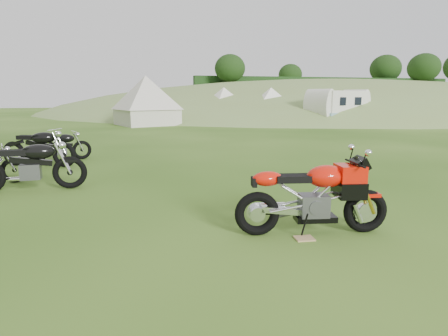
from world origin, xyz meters
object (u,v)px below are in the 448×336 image
object	(u,v)px
vintage_moto_d	(59,146)
tent_left	(146,102)
plywood_board	(304,238)
tent_right	(271,104)
caravan	(338,107)
tent_mid	(224,104)
vintage_moto_c	(29,164)
sport_motorcycle	(313,191)
vintage_moto_b	(38,147)

from	to	relation	value
vintage_moto_d	tent_left	distance (m)	14.03
plywood_board	tent_left	world-z (taller)	tent_left
tent_right	vintage_moto_d	bearing A→B (deg)	-128.51
tent_right	caravan	bearing A→B (deg)	-49.86
vintage_moto_d	tent_mid	distance (m)	19.77
caravan	tent_left	bearing A→B (deg)	146.27
vintage_moto_c	vintage_moto_d	bearing A→B (deg)	87.84
vintage_moto_c	caravan	bearing A→B (deg)	40.88
vintage_moto_d	tent_right	bearing A→B (deg)	28.11
sport_motorcycle	plywood_board	xyz separation A→B (m)	(-0.18, -0.18, -0.60)
tent_right	tent_mid	bearing A→B (deg)	146.49
sport_motorcycle	vintage_moto_b	bearing A→B (deg)	136.62
tent_right	tent_left	bearing A→B (deg)	-169.28
plywood_board	vintage_moto_d	distance (m)	8.47
vintage_moto_b	tent_left	bearing A→B (deg)	99.88
sport_motorcycle	caravan	bearing A→B (deg)	68.09
sport_motorcycle	vintage_moto_d	distance (m)	8.41
plywood_board	vintage_moto_c	bearing A→B (deg)	139.07
tent_left	tent_mid	xyz separation A→B (m)	(6.14, 3.84, -0.18)
vintage_moto_c	caravan	xyz separation A→B (m)	(15.59, 15.04, 0.58)
vintage_moto_c	tent_mid	xyz separation A→B (m)	(9.10, 21.11, 0.74)
sport_motorcycle	vintage_moto_b	xyz separation A→B (m)	(-4.89, 6.37, -0.06)
tent_mid	vintage_moto_d	bearing A→B (deg)	-133.20
sport_motorcycle	vintage_moto_c	xyz separation A→B (m)	(-4.43, 3.50, -0.06)
sport_motorcycle	vintage_moto_b	distance (m)	8.04
sport_motorcycle	tent_mid	world-z (taller)	tent_mid
vintage_moto_d	tent_mid	size ratio (longest dim) A/B	0.59
vintage_moto_b	tent_mid	world-z (taller)	tent_mid
vintage_moto_b	tent_left	xyz separation A→B (m)	(3.43, 14.40, 0.93)
sport_motorcycle	caravan	distance (m)	21.65
vintage_moto_b	caravan	size ratio (longest dim) A/B	0.43
sport_motorcycle	tent_right	world-z (taller)	tent_right
tent_left	tent_right	distance (m)	9.46
vintage_moto_d	tent_mid	xyz separation A→B (m)	(9.16, 17.50, 0.83)
sport_motorcycle	vintage_moto_d	bearing A→B (deg)	131.40
tent_mid	sport_motorcycle	bearing A→B (deg)	-116.32
vintage_moto_b	tent_mid	size ratio (longest dim) A/B	0.70
plywood_board	vintage_moto_c	size ratio (longest dim) A/B	0.12
caravan	sport_motorcycle	bearing A→B (deg)	-144.74
tent_mid	plywood_board	bearing A→B (deg)	-116.66
sport_motorcycle	caravan	xyz separation A→B (m)	(11.15, 18.54, 0.53)
tent_right	caravan	distance (m)	5.18
plywood_board	vintage_moto_d	bearing A→B (deg)	120.59
plywood_board	caravan	bearing A→B (deg)	58.80
vintage_moto_d	tent_left	size ratio (longest dim) A/B	0.52
sport_motorcycle	tent_mid	size ratio (longest dim) A/B	0.69
sport_motorcycle	vintage_moto_c	size ratio (longest dim) A/B	0.97
tent_left	caravan	world-z (taller)	tent_left
vintage_moto_b	caravan	xyz separation A→B (m)	(16.05, 12.17, 0.59)
vintage_moto_c	tent_right	world-z (taller)	tent_right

